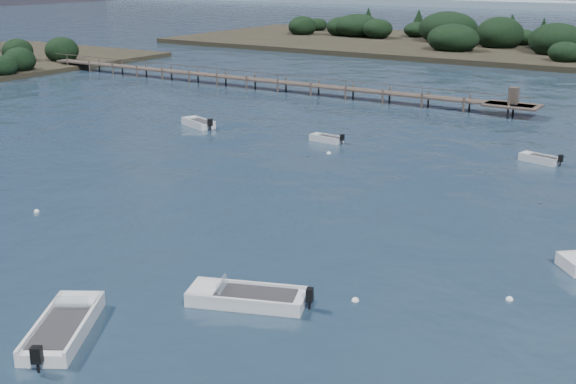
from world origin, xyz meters
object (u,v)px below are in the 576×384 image
Objects in this scene: dinghy_mid_white_a at (247,299)px; jetty at (282,82)px; tender_far_grey at (198,124)px; dinghy_near_olive at (64,330)px; tender_far_white at (326,140)px; tender_far_grey_b at (539,160)px.

jetty is (-27.91, 45.24, 0.83)m from dinghy_mid_white_a.
dinghy_near_olive reaches higher than tender_far_grey.
jetty reaches higher than tender_far_white.
tender_far_white is at bearing -48.40° from jetty.
tender_far_white is 16.22m from tender_far_grey_b.
dinghy_near_olive is 36.61m from tender_far_grey_b.
jetty is (-4.04, 19.47, 0.81)m from tender_far_grey.
tender_far_white is 24.55m from jetty.
jetty is at bearing 154.24° from tender_far_grey_b.
jetty is at bearing 131.60° from tender_far_white.
tender_far_grey is 0.76× the size of dinghy_near_olive.
dinghy_near_olive is (19.55, -31.67, -0.01)m from tender_far_grey.
dinghy_near_olive is at bearing -126.21° from dinghy_mid_white_a.
tender_far_white is 0.58× the size of dinghy_near_olive.
dinghy_near_olive reaches higher than tender_far_grey_b.
tender_far_white is at bearing 113.37° from dinghy_mid_white_a.
tender_far_white is 12.30m from tender_far_grey.
tender_far_white is at bearing 5.23° from tender_far_grey.
tender_far_grey is 19.90m from jetty.
dinghy_mid_white_a reaches higher than tender_far_white.
tender_far_grey is at bearing -172.15° from tender_far_grey_b.
jetty is at bearing 101.73° from tender_far_grey.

